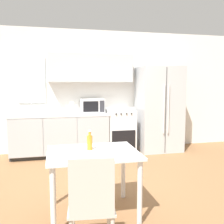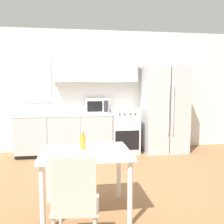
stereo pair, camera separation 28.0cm
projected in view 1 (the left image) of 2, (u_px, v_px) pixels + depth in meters
ground_plane at (102, 188)px, 3.62m from camera, size 12.00×12.00×0.00m
wall_back at (84, 87)px, 5.60m from camera, size 12.00×0.38×2.70m
kitchen_counter at (60, 135)px, 5.27m from camera, size 2.01×0.67×0.88m
oven_range at (120, 131)px, 5.56m from camera, size 0.59×0.66×0.94m
refrigerator at (159, 109)px, 5.66m from camera, size 0.94×0.78×1.89m
kitchen_sink at (31, 114)px, 5.10m from camera, size 0.67×0.40×0.24m
microwave at (92, 106)px, 5.47m from camera, size 0.50×0.37×0.31m
coffee_mug at (54, 113)px, 5.03m from camera, size 0.13×0.09×0.10m
grocery_bag_0 at (72, 109)px, 5.10m from camera, size 0.21×0.18×0.28m
dining_table at (93, 161)px, 2.85m from camera, size 1.02×0.79×0.74m
dining_chair_near at (92, 201)px, 2.09m from camera, size 0.44×0.44×0.93m
drink_bottle at (90, 142)px, 2.90m from camera, size 0.06×0.06×0.23m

